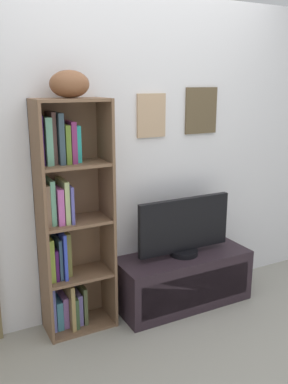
{
  "coord_description": "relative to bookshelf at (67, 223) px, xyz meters",
  "views": [
    {
      "loc": [
        -1.37,
        -1.61,
        1.7
      ],
      "look_at": [
        -0.09,
        0.85,
        0.97
      ],
      "focal_mm": 38.85,
      "sensor_mm": 36.0,
      "label": 1
    }
  ],
  "objects": [
    {
      "name": "television",
      "position": [
        0.89,
        -0.1,
        -0.15
      ],
      "size": [
        0.77,
        0.22,
        0.45
      ],
      "color": "black",
      "rests_on": "tv_stand"
    },
    {
      "name": "tv_stand",
      "position": [
        0.89,
        -0.1,
        -0.58
      ],
      "size": [
        1.05,
        0.41,
        0.41
      ],
      "color": "#291E25",
      "rests_on": "ground"
    },
    {
      "name": "football",
      "position": [
        0.05,
        -0.03,
        0.91
      ],
      "size": [
        0.26,
        0.19,
        0.17
      ],
      "primitive_type": "ellipsoid",
      "rotation": [
        0.0,
        0.0,
        -0.07
      ],
      "color": "brown",
      "rests_on": "bookshelf"
    },
    {
      "name": "back_wall",
      "position": [
        0.61,
        0.14,
        0.37
      ],
      "size": [
        4.8,
        0.08,
        2.31
      ],
      "color": "silver",
      "rests_on": "ground"
    },
    {
      "name": "bookshelf",
      "position": [
        0.0,
        0.0,
        0.0
      ],
      "size": [
        0.48,
        0.28,
        1.61
      ],
      "color": "brown",
      "rests_on": "ground"
    }
  ]
}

